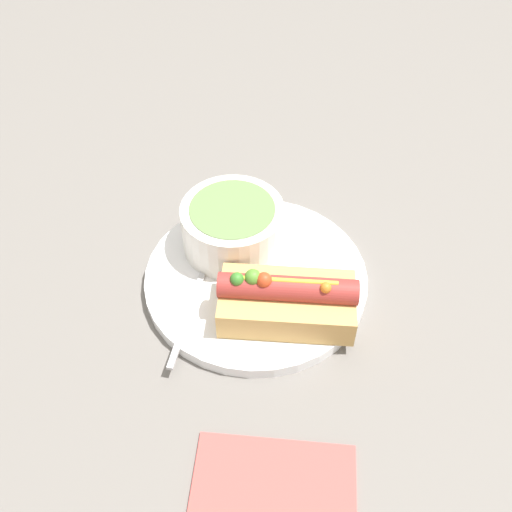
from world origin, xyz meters
name	(u,v)px	position (x,y,z in m)	size (l,w,h in m)	color
ground_plane	(256,282)	(0.00, 0.00, 0.00)	(4.00, 4.00, 0.00)	slate
dinner_plate	(256,278)	(0.00, 0.00, 0.01)	(0.25, 0.25, 0.01)	white
hot_dog	(286,300)	(0.02, -0.06, 0.04)	(0.15, 0.10, 0.06)	tan
soup_bowl	(233,225)	(-0.02, 0.05, 0.05)	(0.12, 0.12, 0.06)	silver
spoon	(202,275)	(-0.06, 0.01, 0.02)	(0.07, 0.16, 0.01)	#B7B7BC
napkin	(274,481)	(-0.02, -0.23, 0.00)	(0.16, 0.11, 0.01)	#E04C47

